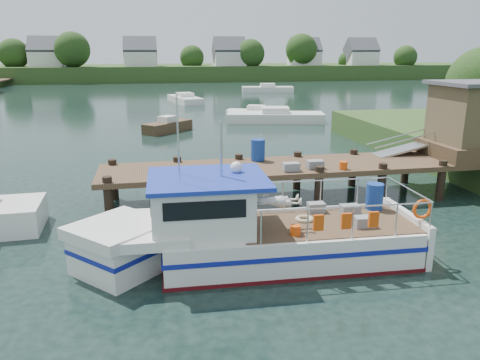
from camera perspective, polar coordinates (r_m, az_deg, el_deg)
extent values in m
plane|color=black|center=(18.31, 2.17, -2.54)|extent=(160.00, 160.00, 0.00)
cylinder|color=#332114|center=(29.47, 26.94, 5.72)|extent=(0.50, 0.50, 3.05)
cube|color=#2E4A1E|center=(101.12, -8.99, 12.83)|extent=(140.00, 24.00, 3.00)
cylinder|color=#332114|center=(98.97, -25.66, 11.90)|extent=(0.60, 0.60, 4.20)
sphere|color=#233F16|center=(98.90, -25.87, 13.69)|extent=(5.54, 5.54, 5.54)
cylinder|color=#332114|center=(92.92, -19.56, 12.56)|extent=(0.60, 0.60, 4.80)
sphere|color=#233F16|center=(92.86, -19.77, 14.74)|extent=(6.34, 6.34, 6.34)
cylinder|color=#332114|center=(94.06, -12.55, 12.54)|extent=(0.60, 0.60, 3.00)
sphere|color=#233F16|center=(93.99, -12.64, 13.89)|extent=(3.96, 3.96, 3.96)
cylinder|color=#332114|center=(96.45, -5.83, 13.06)|extent=(0.60, 0.60, 3.60)
sphere|color=#233F16|center=(96.38, -5.88, 14.64)|extent=(4.75, 4.75, 4.75)
cylinder|color=#332114|center=(94.17, 1.26, 13.26)|extent=(0.60, 0.60, 4.20)
sphere|color=#233F16|center=(94.11, 1.27, 15.15)|extent=(5.54, 5.54, 5.54)
cylinder|color=#332114|center=(98.99, 7.42, 13.42)|extent=(0.60, 0.60, 4.80)
sphere|color=#233F16|center=(98.94, 7.49, 15.47)|extent=(6.34, 6.34, 6.34)
cylinder|color=#332114|center=(104.83, 12.91, 12.78)|extent=(0.60, 0.60, 3.00)
sphere|color=#233F16|center=(104.77, 12.98, 13.99)|extent=(3.96, 3.96, 3.96)
cylinder|color=#332114|center=(106.21, 19.38, 12.50)|extent=(0.60, 0.60, 3.60)
sphere|color=#233F16|center=(106.15, 19.51, 13.94)|extent=(4.75, 4.75, 4.75)
cube|color=silver|center=(96.65, -22.41, 13.33)|extent=(6.00, 5.00, 3.00)
cube|color=#47474C|center=(96.64, -22.53, 14.45)|extent=(6.20, 5.09, 5.09)
cube|color=silver|center=(93.97, -12.02, 14.10)|extent=(6.00, 5.00, 3.00)
cube|color=#47474C|center=(93.96, -12.08, 15.25)|extent=(6.20, 5.09, 5.09)
cube|color=silver|center=(94.34, -1.32, 14.42)|extent=(6.00, 5.00, 3.00)
cube|color=#47474C|center=(94.32, -1.33, 15.57)|extent=(6.20, 5.09, 5.09)
cube|color=silver|center=(100.22, 7.82, 14.34)|extent=(6.00, 5.00, 3.00)
cube|color=#47474C|center=(100.21, 7.87, 15.43)|extent=(6.20, 5.09, 5.09)
cube|color=silver|center=(103.77, 14.49, 14.04)|extent=(6.00, 5.00, 3.00)
cube|color=#47474C|center=(103.75, 14.56, 15.09)|extent=(6.20, 5.09, 5.09)
cube|color=#4C3624|center=(18.51, 8.26, 1.69)|extent=(16.00, 3.00, 0.20)
cylinder|color=black|center=(16.50, -15.69, -2.79)|extent=(0.32, 0.32, 1.90)
cylinder|color=black|center=(18.98, -15.13, -0.38)|extent=(0.32, 0.32, 1.90)
cylinder|color=black|center=(16.46, -6.99, -2.36)|extent=(0.32, 0.32, 1.90)
cylinder|color=black|center=(18.95, -7.58, 0.01)|extent=(0.32, 0.32, 1.90)
cylinder|color=black|center=(16.80, 1.54, -1.87)|extent=(0.32, 0.32, 1.90)
cylinder|color=black|center=(19.25, -0.14, 0.39)|extent=(0.32, 0.32, 1.90)
cylinder|color=black|center=(17.50, 9.56, -1.38)|extent=(0.32, 0.32, 1.90)
cylinder|color=black|center=(19.86, 6.96, 0.74)|extent=(0.32, 0.32, 1.90)
cylinder|color=black|center=(18.51, 16.84, -0.91)|extent=(0.32, 0.32, 1.90)
cylinder|color=black|center=(20.75, 13.55, 1.06)|extent=(0.32, 0.32, 1.90)
cylinder|color=black|center=(19.78, 23.27, -0.48)|extent=(0.32, 0.32, 1.90)
cylinder|color=black|center=(21.90, 19.52, 1.34)|extent=(0.32, 0.32, 1.90)
cylinder|color=black|center=(23.26, 24.85, 1.58)|extent=(0.32, 0.32, 1.90)
cube|color=#4C3624|center=(21.73, 26.05, 3.39)|extent=(3.20, 3.00, 0.60)
cube|color=brown|center=(21.52, 26.48, 7.04)|extent=(2.60, 2.60, 2.40)
cube|color=#47474C|center=(21.41, 26.90, 10.47)|extent=(3.00, 3.00, 0.15)
cube|color=#A5A8AD|center=(21.20, 19.60, 3.67)|extent=(3.34, 0.90, 0.79)
cylinder|color=silver|center=(20.78, 20.27, 4.79)|extent=(3.34, 0.05, 0.76)
cylinder|color=silver|center=(21.45, 19.18, 5.20)|extent=(3.34, 0.05, 0.76)
cube|color=slate|center=(17.21, 6.23, 1.61)|extent=(0.60, 0.40, 0.30)
cube|color=slate|center=(17.71, 9.13, 1.90)|extent=(0.60, 0.40, 0.30)
cylinder|color=#D8470C|center=(17.81, 12.49, 1.77)|extent=(0.30, 0.30, 0.28)
cylinder|color=navy|center=(18.73, 2.20, 3.70)|extent=(0.56, 0.56, 0.85)
cube|color=silver|center=(13.17, 5.71, -7.54)|extent=(6.88, 2.93, 1.04)
cube|color=silver|center=(12.84, -14.46, -8.60)|extent=(2.72, 2.72, 1.04)
cube|color=silver|center=(12.60, -14.66, -5.87)|extent=(2.98, 2.97, 0.32)
cube|color=silver|center=(12.54, -10.51, -5.84)|extent=(1.89, 2.64, 0.27)
cube|color=navy|center=(13.12, 5.72, -7.01)|extent=(6.97, 2.97, 0.13)
cube|color=navy|center=(12.79, -14.50, -8.06)|extent=(2.76, 2.76, 0.13)
cube|color=#4D0B0F|center=(13.37, 5.65, -9.42)|extent=(6.97, 2.96, 0.13)
cube|color=#4C3624|center=(13.29, 10.32, -5.06)|extent=(4.97, 2.60, 0.04)
cube|color=silver|center=(14.42, 19.50, -5.94)|extent=(0.27, 2.72, 1.22)
cube|color=silver|center=(12.37, -4.76, -3.11)|extent=(2.61, 2.44, 1.36)
cube|color=black|center=(11.17, -4.30, -3.70)|extent=(1.99, 0.10, 0.45)
cube|color=black|center=(13.43, -5.19, -0.42)|extent=(1.99, 0.10, 0.45)
cube|color=black|center=(12.27, -10.74, -2.17)|extent=(0.09, 1.63, 0.45)
cube|color=#1A30A5|center=(12.18, -3.99, 0.16)|extent=(3.16, 2.72, 0.11)
cylinder|color=silver|center=(12.04, -2.33, 3.77)|extent=(0.07, 0.07, 1.45)
cylinder|color=silver|center=(11.44, -7.50, 4.89)|extent=(0.02, 0.02, 2.17)
cylinder|color=silver|center=(12.34, -7.65, 5.64)|extent=(0.02, 0.02, 2.17)
sphere|color=silver|center=(12.58, -0.45, 1.54)|extent=(0.34, 0.34, 0.33)
cylinder|color=silver|center=(11.96, 13.10, -3.23)|extent=(4.53, 0.19, 0.04)
cylinder|color=silver|center=(14.19, 9.35, -0.07)|extent=(4.53, 0.19, 0.04)
cylinder|color=silver|center=(14.01, 19.90, -1.01)|extent=(0.12, 2.49, 0.04)
cylinder|color=silver|center=(11.47, 2.59, -5.92)|extent=(0.04, 0.04, 0.86)
cylinder|color=silver|center=(13.79, 0.48, -2.19)|extent=(0.04, 0.04, 0.86)
cylinder|color=silver|center=(11.76, 8.24, -5.53)|extent=(0.04, 0.04, 0.86)
cylinder|color=silver|center=(14.03, 5.23, -1.95)|extent=(0.04, 0.04, 0.86)
cylinder|color=silver|center=(12.15, 13.57, -5.11)|extent=(0.04, 0.04, 0.86)
cylinder|color=silver|center=(14.36, 9.79, -1.70)|extent=(0.04, 0.04, 0.86)
cylinder|color=silver|center=(12.64, 18.52, -4.68)|extent=(0.04, 0.04, 0.86)
cylinder|color=silver|center=(14.77, 14.12, -1.46)|extent=(0.04, 0.04, 0.86)
cylinder|color=silver|center=(13.10, 22.22, -4.34)|extent=(0.04, 0.04, 0.86)
cylinder|color=silver|center=(15.17, 17.42, -1.27)|extent=(0.04, 0.04, 0.86)
cube|color=slate|center=(13.09, 14.89, -4.94)|extent=(0.55, 0.38, 0.29)
cube|color=slate|center=(13.95, 13.26, -3.56)|extent=(0.55, 0.38, 0.29)
cube|color=slate|center=(13.96, 9.25, -3.32)|extent=(0.51, 0.36, 0.29)
cylinder|color=navy|center=(14.55, 16.09, -1.96)|extent=(0.52, 0.52, 0.80)
cylinder|color=#D8470C|center=(12.20, 6.77, -6.12)|extent=(0.28, 0.28, 0.27)
torus|color=#BFB28C|center=(13.27, 7.85, -4.73)|extent=(0.52, 0.52, 0.11)
torus|color=#D8470C|center=(13.53, 21.35, -3.33)|extent=(0.56, 0.11, 0.56)
cube|color=#D8470C|center=(11.80, 9.55, -5.15)|extent=(0.26, 0.10, 0.41)
cube|color=#D8470C|center=(12.04, 12.83, -4.90)|extent=(0.26, 0.10, 0.41)
cube|color=#D8470C|center=(12.33, 15.96, -4.65)|extent=(0.26, 0.10, 0.41)
imported|color=silver|center=(12.34, 3.75, -2.57)|extent=(0.40, 0.59, 1.59)
cube|color=#4C3624|center=(34.43, -8.80, 6.42)|extent=(3.75, 3.75, 0.73)
cube|color=silver|center=(34.35, -8.84, 7.33)|extent=(1.46, 1.46, 0.47)
cube|color=silver|center=(68.04, 3.37, 10.97)|extent=(7.54, 3.59, 0.78)
cube|color=silver|center=(68.00, 3.38, 11.46)|extent=(2.28, 2.04, 0.50)
cube|color=silver|center=(41.18, 1.96, 8.03)|extent=(5.34, 3.50, 0.71)
cube|color=silver|center=(41.11, 1.96, 8.78)|extent=(1.77, 1.66, 0.46)
cube|color=silver|center=(38.82, 4.30, 7.61)|extent=(8.24, 4.26, 0.79)
cube|color=silver|center=(38.75, 4.31, 8.48)|extent=(2.55, 2.31, 0.50)
cube|color=silver|center=(53.90, -6.70, 9.70)|extent=(3.73, 7.09, 0.73)
cube|color=silver|center=(53.85, -6.72, 10.28)|extent=(2.00, 2.20, 0.47)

